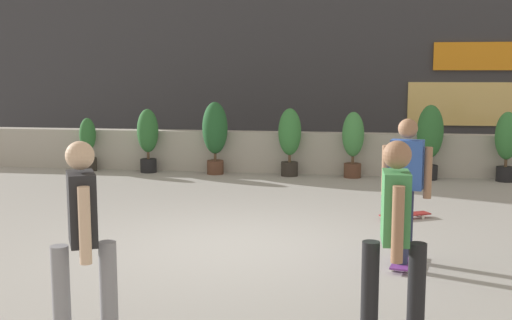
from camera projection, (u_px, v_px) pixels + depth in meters
ground_plane at (238, 245)px, 8.19m from camera, size 48.00×48.00×0.00m
planter_wall at (288, 152)px, 13.99m from camera, size 18.00×0.40×0.90m
building_backdrop at (304, 34)px, 17.52m from camera, size 20.00×2.08×6.50m
potted_plant_0 at (88, 143)px, 14.22m from camera, size 0.36×0.36×1.19m
potted_plant_1 at (148, 136)px, 13.98m from camera, size 0.47×0.47×1.41m
potted_plant_2 at (215, 132)px, 13.73m from camera, size 0.55×0.55×1.57m
potted_plant_3 at (290, 137)px, 13.49m from camera, size 0.49×0.49×1.45m
potted_plant_4 at (353, 140)px, 13.29m from camera, size 0.46×0.46×1.39m
potted_plant_5 at (430, 136)px, 13.03m from camera, size 0.53×0.53×1.54m
potted_plant_6 at (507, 142)px, 12.81m from camera, size 0.47×0.47×1.42m
skater_by_wall_left at (406, 185)px, 7.19m from camera, size 0.55×0.82×1.70m
skater_foreground at (395, 237)px, 4.94m from camera, size 0.80×0.56×1.70m
skater_mid_plaza at (83, 238)px, 4.90m from camera, size 0.80×0.56×1.70m
skateboard_near_camera at (405, 215)px, 9.63m from camera, size 0.80×0.56×0.08m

